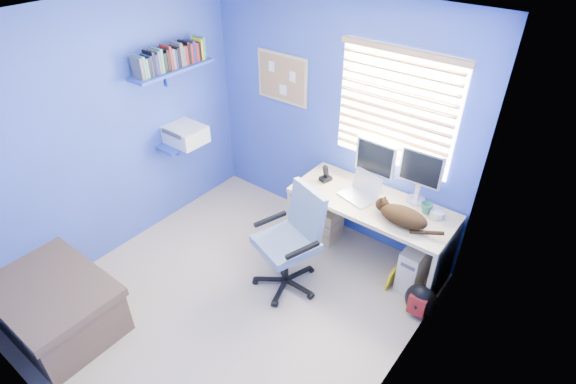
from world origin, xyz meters
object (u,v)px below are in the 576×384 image
Objects in this scene: tower_pc at (416,264)px; office_chair at (291,252)px; desk at (369,232)px; laptop at (358,188)px; cat at (404,216)px.

tower_pc is 1.21m from office_chair.
desk is 0.50m from laptop.
office_chair is at bearing -120.13° from desk.
cat is at bearing 3.20° from laptop.
laptop is 0.88m from office_chair.
office_chair reaches higher than laptop.
office_chair reaches higher than tower_pc.
office_chair is at bearing -140.17° from tower_pc.
tower_pc is at bearing 38.30° from office_chair.
cat is 0.97× the size of tower_pc.
cat is (0.37, -0.13, 0.45)m from desk.
desk is at bearing -176.51° from tower_pc.
laptop is at bearing -174.46° from tower_pc.
laptop is 0.76× the size of cat.
office_chair is at bearing -134.87° from cat.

